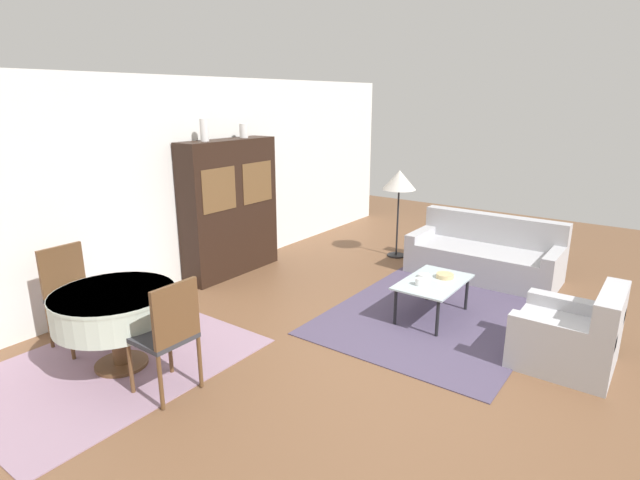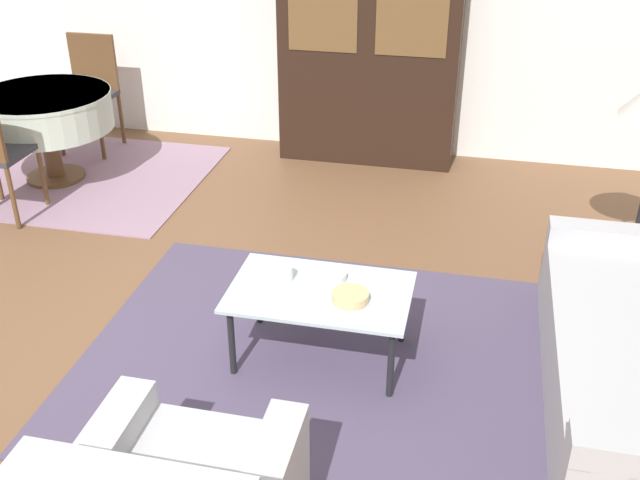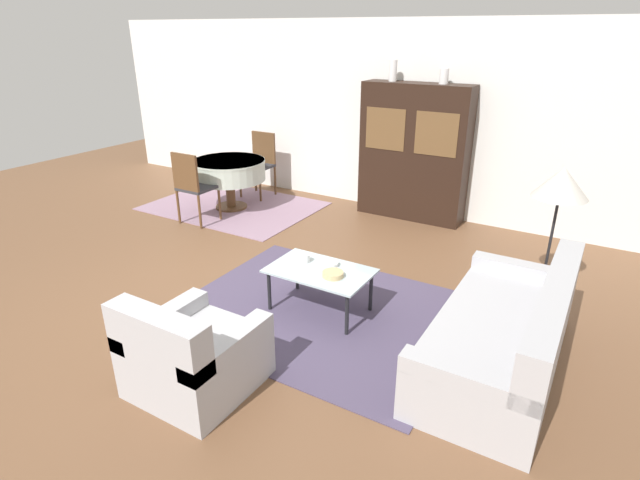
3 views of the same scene
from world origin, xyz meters
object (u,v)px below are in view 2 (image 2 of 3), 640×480
at_px(cup, 285,272).
at_px(display_cabinet, 369,53).
at_px(coffee_table, 320,297).
at_px(bowl_small, 334,276).
at_px(bowl, 350,297).
at_px(dining_table, 44,112).
at_px(dining_chair_far, 90,85).

bearing_deg(cup, display_cabinet, 90.48).
relative_size(coffee_table, bowl_small, 7.05).
bearing_deg(display_cabinet, cup, -89.52).
height_order(cup, bowl, cup).
bearing_deg(bowl, dining_table, 145.83).
height_order(display_cabinet, dining_table, display_cabinet).
height_order(coffee_table, bowl, bowl).
bearing_deg(bowl_small, bowl, -57.22).
height_order(dining_chair_far, bowl, dining_chair_far).
bearing_deg(coffee_table, cup, 161.01).
bearing_deg(coffee_table, display_cabinet, 94.59).
height_order(cup, bowl_small, cup).
xyz_separation_m(coffee_table, bowl, (0.17, -0.06, 0.07)).
xyz_separation_m(display_cabinet, bowl_small, (0.29, -2.83, -0.48)).
bearing_deg(bowl, cup, 160.87).
height_order(display_cabinet, bowl, display_cabinet).
relative_size(cup, bowl, 0.47).
height_order(coffee_table, dining_chair_far, dining_chair_far).
distance_m(display_cabinet, dining_table, 2.73).
distance_m(cup, bowl, 0.41).
bearing_deg(coffee_table, dining_table, 145.02).
bearing_deg(cup, bowl, -19.13).
distance_m(display_cabinet, cup, 2.93).
relative_size(display_cabinet, dining_chair_far, 1.86).
xyz_separation_m(coffee_table, dining_table, (-2.73, 1.91, 0.20)).
bearing_deg(dining_chair_far, coffee_table, 135.54).
height_order(coffee_table, bowl_small, bowl_small).
relative_size(coffee_table, bowl, 4.93).
xyz_separation_m(cup, bowl_small, (0.26, 0.06, -0.02)).
distance_m(bowl, bowl_small, 0.23).
bearing_deg(bowl_small, dining_chair_far, 137.52).
xyz_separation_m(display_cabinet, dining_table, (-2.49, -1.06, -0.35)).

